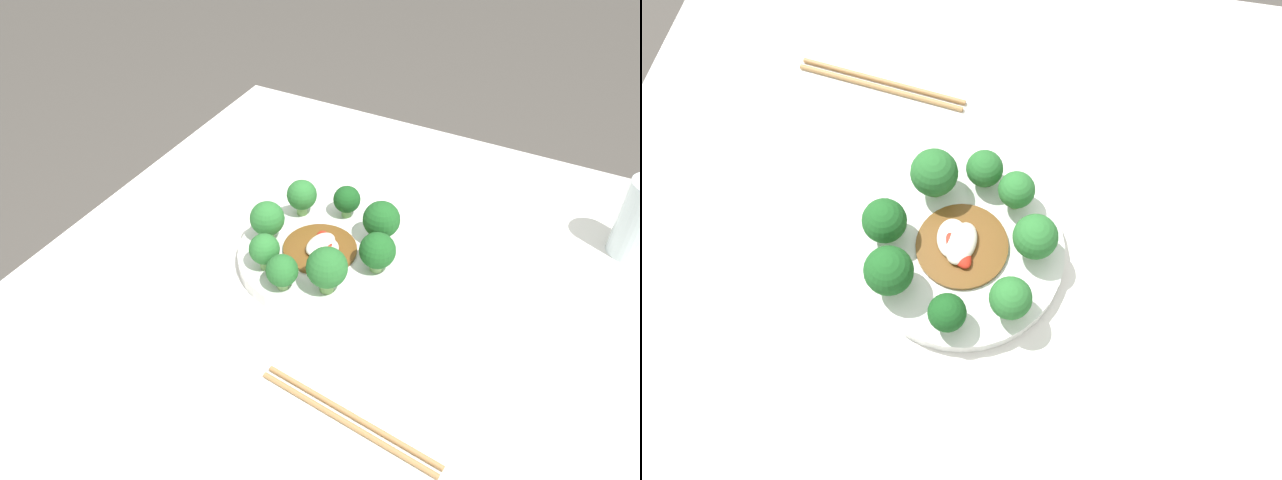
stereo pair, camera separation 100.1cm
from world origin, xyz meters
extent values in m
cube|color=silver|center=(0.00, 0.00, 0.39)|extent=(0.94, 0.89, 0.77)
cylinder|color=white|center=(-0.02, -0.05, 0.78)|extent=(0.25, 0.25, 0.02)
cylinder|color=#70A356|center=(-0.08, 0.02, 0.80)|extent=(0.02, 0.02, 0.02)
sphere|color=#1E5B23|center=(-0.08, 0.02, 0.84)|extent=(0.06, 0.06, 0.06)
cylinder|color=#89B76B|center=(0.07, -0.06, 0.80)|extent=(0.02, 0.02, 0.01)
sphere|color=#286B2D|center=(0.07, -0.06, 0.83)|extent=(0.05, 0.05, 0.05)
cylinder|color=#7AAD5B|center=(-0.09, -0.11, 0.80)|extent=(0.02, 0.02, 0.02)
sphere|color=#2D7533|center=(-0.09, -0.11, 0.83)|extent=(0.05, 0.05, 0.05)
cylinder|color=#89B76B|center=(-0.02, 0.04, 0.80)|extent=(0.02, 0.02, 0.02)
sphere|color=#1E5B23|center=(-0.02, 0.04, 0.83)|extent=(0.05, 0.05, 0.05)
cylinder|color=#7AAD5B|center=(0.05, -0.10, 0.80)|extent=(0.02, 0.02, 0.02)
sphere|color=#2D7533|center=(0.05, -0.10, 0.83)|extent=(0.04, 0.04, 0.04)
cylinder|color=#70A356|center=(-0.11, -0.05, 0.80)|extent=(0.02, 0.02, 0.01)
sphere|color=#19511E|center=(-0.11, -0.05, 0.83)|extent=(0.04, 0.04, 0.04)
cylinder|color=#7AAD5B|center=(0.05, 0.00, 0.81)|extent=(0.02, 0.02, 0.02)
sphere|color=#286B2D|center=(0.05, 0.00, 0.84)|extent=(0.06, 0.06, 0.06)
cylinder|color=#70A356|center=(-0.01, -0.13, 0.80)|extent=(0.02, 0.02, 0.02)
sphere|color=#2D7533|center=(-0.01, -0.13, 0.83)|extent=(0.05, 0.05, 0.05)
cylinder|color=brown|center=(-0.02, -0.05, 0.80)|extent=(0.11, 0.11, 0.01)
ellipsoid|color=silver|center=(-0.01, -0.03, 0.81)|extent=(0.06, 0.05, 0.01)
ellipsoid|color=silver|center=(-0.02, -0.05, 0.81)|extent=(0.06, 0.04, 0.02)
ellipsoid|color=red|center=(-0.03, -0.04, 0.81)|extent=(0.06, 0.06, 0.01)
cylinder|color=#AD7F4C|center=(0.22, 0.11, 0.78)|extent=(0.04, 0.24, 0.01)
cylinder|color=#AD7F4C|center=(0.21, 0.11, 0.78)|extent=(0.04, 0.24, 0.01)
camera|label=1|loc=(0.60, 0.28, 1.41)|focal=35.00mm
camera|label=2|loc=(-0.32, -0.10, 1.48)|focal=35.00mm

